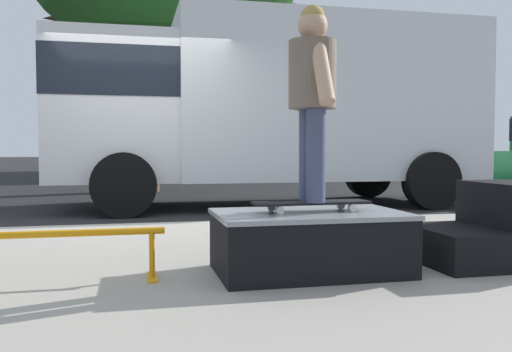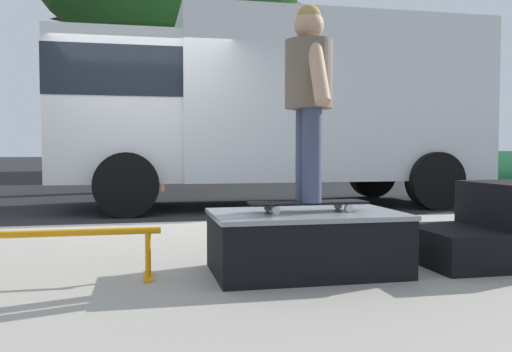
# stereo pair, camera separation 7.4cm
# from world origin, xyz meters

# --- Properties ---
(ground_plane) EXTENTS (140.00, 140.00, 0.00)m
(ground_plane) POSITION_xyz_m (0.00, 0.00, 0.00)
(ground_plane) COLOR black
(sidewalk_slab) EXTENTS (50.00, 5.00, 0.12)m
(sidewalk_slab) POSITION_xyz_m (0.00, -3.00, 0.06)
(sidewalk_slab) COLOR #A8A093
(sidewalk_slab) RESTS_ON ground
(skate_box) EXTENTS (1.24, 0.76, 0.40)m
(skate_box) POSITION_xyz_m (1.01, -3.24, 0.34)
(skate_box) COLOR black
(skate_box) RESTS_ON sidewalk_slab
(kicker_ramp) EXTENTS (0.96, 0.75, 0.58)m
(kicker_ramp) POSITION_xyz_m (2.42, -3.24, 0.36)
(kicker_ramp) COLOR black
(kicker_ramp) RESTS_ON sidewalk_slab
(grind_rail) EXTENTS (1.20, 0.28, 0.32)m
(grind_rail) POSITION_xyz_m (-0.54, -3.17, 0.35)
(grind_rail) COLOR orange
(grind_rail) RESTS_ON sidewalk_slab
(skateboard) EXTENTS (0.79, 0.24, 0.07)m
(skateboard) POSITION_xyz_m (1.02, -3.23, 0.58)
(skateboard) COLOR black
(skateboard) RESTS_ON skate_box
(skater_kid) EXTENTS (0.31, 0.66, 1.28)m
(skater_kid) POSITION_xyz_m (1.02, -3.23, 1.34)
(skater_kid) COLOR #3F4766
(skater_kid) RESTS_ON skateboard
(box_truck) EXTENTS (6.91, 2.63, 3.05)m
(box_truck) POSITION_xyz_m (2.08, 2.20, 1.70)
(box_truck) COLOR silver
(box_truck) RESTS_ON ground
(house_behind) EXTENTS (9.54, 8.23, 8.40)m
(house_behind) POSITION_xyz_m (3.31, 15.76, 4.24)
(house_behind) COLOR silver
(house_behind) RESTS_ON ground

